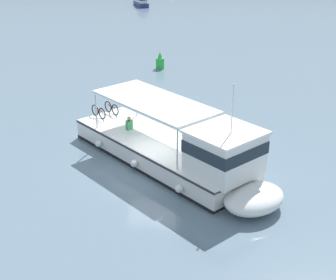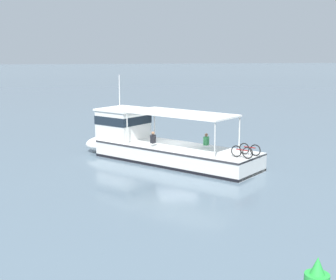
# 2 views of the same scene
# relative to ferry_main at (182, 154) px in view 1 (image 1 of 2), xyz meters

# --- Properties ---
(ground_plane) EXTENTS (400.00, 400.00, 0.00)m
(ground_plane) POSITION_rel_ferry_main_xyz_m (-1.45, 0.04, -1.01)
(ground_plane) COLOR slate
(ferry_main) EXTENTS (11.00, 11.34, 5.32)m
(ferry_main) POSITION_rel_ferry_main_xyz_m (0.00, 0.00, 0.00)
(ferry_main) COLOR white
(ferry_main) RESTS_ON ground
(motorboat_mid_channel) EXTENTS (2.51, 3.83, 1.26)m
(motorboat_mid_channel) POSITION_rel_ferry_main_xyz_m (-6.65, 50.06, -0.47)
(motorboat_mid_channel) COLOR navy
(motorboat_mid_channel) RESTS_ON ground
(channel_buoy) EXTENTS (0.70, 0.70, 1.40)m
(channel_buoy) POSITION_rel_ferry_main_xyz_m (-2.15, 18.44, -0.45)
(channel_buoy) COLOR green
(channel_buoy) RESTS_ON ground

